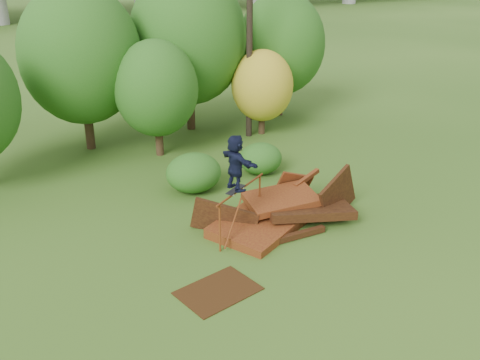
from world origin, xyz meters
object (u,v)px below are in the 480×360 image
flat_plate (218,291)px  scrap_pile (280,212)px  skater (236,163)px  utility_pole (250,37)px

flat_plate → scrap_pile: bearing=33.6°
scrap_pile → skater: skater is taller
skater → flat_plate: bearing=133.9°
skater → utility_pole: bearing=-40.2°
skater → flat_plate: (-1.81, -2.20, -2.49)m
scrap_pile → flat_plate: 4.30m
scrap_pile → skater: (-1.76, -0.17, 2.14)m
scrap_pile → skater: 2.78m
utility_pole → flat_plate: bearing=-124.8°
skater → utility_pole: size_ratio=0.19×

